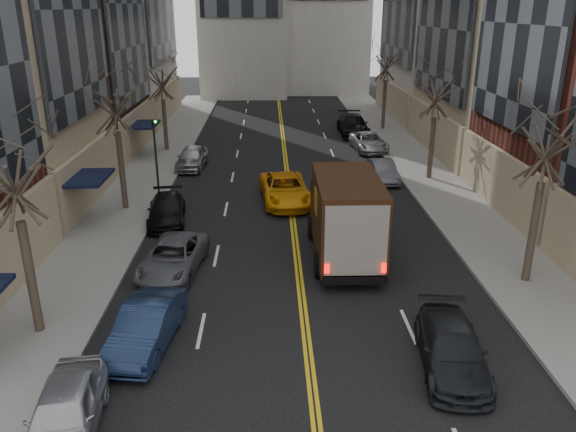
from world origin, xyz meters
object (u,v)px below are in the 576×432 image
object	(u,v)px
observer_sedan	(452,349)
pedestrian	(318,201)
ups_truck	(345,217)
taxi	(285,189)

from	to	relation	value
observer_sedan	pedestrian	size ratio (longest dim) A/B	3.04
ups_truck	taxi	distance (m)	7.79
observer_sedan	taxi	distance (m)	15.95
ups_truck	pedestrian	bearing A→B (deg)	97.74
observer_sedan	taxi	xyz separation A→B (m)	(-4.50, 15.30, 0.10)
ups_truck	taxi	size ratio (longest dim) A/B	1.26
observer_sedan	taxi	world-z (taller)	taxi
ups_truck	observer_sedan	bearing A→B (deg)	-74.28
observer_sedan	ups_truck	bearing A→B (deg)	112.37
taxi	observer_sedan	bearing A→B (deg)	-79.01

